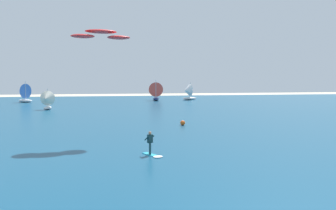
# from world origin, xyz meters

# --- Properties ---
(ocean) EXTENTS (160.00, 90.00, 0.10)m
(ocean) POSITION_xyz_m (0.00, 49.99, 0.05)
(ocean) COLOR navy
(ocean) RESTS_ON ground
(kitesurfer) EXTENTS (1.43, 1.99, 1.67)m
(kitesurfer) POSITION_xyz_m (-2.22, 16.46, 0.70)
(kitesurfer) COLOR #26B2CC
(kitesurfer) RESTS_ON ocean
(kite) EXTENTS (5.35, 2.57, 0.78)m
(kite) POSITION_xyz_m (-5.79, 23.60, 9.27)
(kite) COLOR red
(sailboat_mid_left) EXTENTS (3.69, 4.24, 4.80)m
(sailboat_mid_left) POSITION_xyz_m (5.62, 74.34, 2.30)
(sailboat_mid_left) COLOR navy
(sailboat_mid_left) RESTS_ON ocean
(sailboat_near_shore) EXTENTS (3.79, 3.29, 4.31)m
(sailboat_near_shore) POSITION_xyz_m (13.32, 74.42, 2.07)
(sailboat_near_shore) COLOR silver
(sailboat_near_shore) RESTS_ON ocean
(sailboat_outermost) EXTENTS (4.12, 3.83, 4.57)m
(sailboat_outermost) POSITION_xyz_m (-23.96, 72.29, 2.20)
(sailboat_outermost) COLOR white
(sailboat_outermost) RESTS_ON ocean
(sailboat_mid_right) EXTENTS (2.66, 3.11, 3.57)m
(sailboat_mid_right) POSITION_xyz_m (-15.73, 53.33, 1.74)
(sailboat_mid_right) COLOR silver
(sailboat_mid_right) RESTS_ON ocean
(marker_buoy) EXTENTS (0.57, 0.57, 0.57)m
(marker_buoy) POSITION_xyz_m (3.05, 31.02, 0.38)
(marker_buoy) COLOR #E55919
(marker_buoy) RESTS_ON ocean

